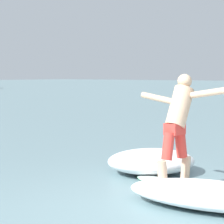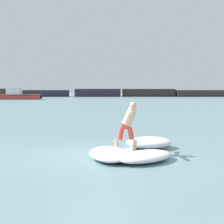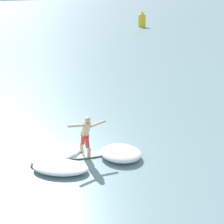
# 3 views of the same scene
# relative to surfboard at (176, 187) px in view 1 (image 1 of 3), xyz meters

# --- Properties ---
(ground_plane) EXTENTS (200.00, 200.00, 0.00)m
(ground_plane) POSITION_rel_surfboard_xyz_m (-1.02, -0.54, -0.04)
(ground_plane) COLOR gray
(surfboard) EXTENTS (1.11, 1.95, 0.22)m
(surfboard) POSITION_rel_surfboard_xyz_m (0.00, 0.00, 0.00)
(surfboard) COLOR white
(surfboard) RESTS_ON ground
(surfer) EXTENTS (0.73, 1.49, 1.53)m
(surfer) POSITION_rel_surfboard_xyz_m (0.10, 0.03, 0.94)
(surfer) COLOR #D5AD89
(surfer) RESTS_ON surfboard
(wave_foam_at_tail) EXTENTS (1.41, 2.32, 0.29)m
(wave_foam_at_tail) POSITION_rel_surfboard_xyz_m (-0.50, -0.84, 0.10)
(wave_foam_at_tail) COLOR white
(wave_foam_at_tail) RESTS_ON ground
(wave_foam_beside) EXTENTS (1.84, 1.71, 0.37)m
(wave_foam_beside) POSITION_rel_surfboard_xyz_m (0.85, 1.02, 0.14)
(wave_foam_beside) COLOR white
(wave_foam_beside) RESTS_ON ground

